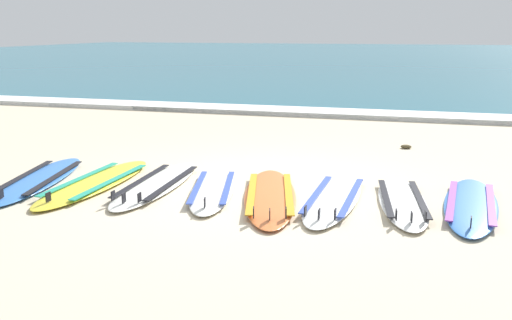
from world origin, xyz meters
TOP-DOWN VIEW (x-y plane):
  - ground_plane at (0.00, 0.00)m, footprint 80.00×80.00m
  - sea at (0.00, 36.05)m, footprint 80.00×60.00m
  - wave_foam_strip at (0.00, 6.57)m, footprint 80.00×1.04m
  - surfboard_0 at (-2.96, -0.54)m, footprint 1.13×2.62m
  - surfboard_1 at (-2.12, -0.48)m, footprint 0.69×2.60m
  - surfboard_2 at (-1.30, -0.33)m, footprint 0.69×2.47m
  - surfboard_3 at (-0.50, -0.38)m, footprint 1.03×2.21m
  - surfboard_4 at (0.28, -0.45)m, footprint 1.22×2.60m
  - surfboard_5 at (1.05, -0.34)m, footprint 0.67×2.37m
  - surfboard_6 at (1.85, -0.24)m, footprint 0.82×2.24m
  - surfboard_7 at (2.63, -0.16)m, footprint 0.81×2.43m
  - seaweed_clump_near_shoreline at (1.84, 3.06)m, footprint 0.19×0.15m

SIDE VIEW (x-z plane):
  - ground_plane at x=0.00m, z-range 0.00..0.00m
  - seaweed_clump_near_shoreline at x=1.84m, z-range 0.00..0.06m
  - surfboard_1 at x=-2.12m, z-range -0.05..0.13m
  - surfboard_0 at x=-2.96m, z-range -0.05..0.13m
  - surfboard_7 at x=2.63m, z-range -0.05..0.13m
  - surfboard_3 at x=-0.50m, z-range -0.05..0.13m
  - surfboard_4 at x=0.28m, z-range -0.05..0.13m
  - surfboard_2 at x=-1.30m, z-range -0.05..0.13m
  - surfboard_5 at x=1.05m, z-range -0.05..0.13m
  - surfboard_6 at x=1.85m, z-range -0.05..0.13m
  - sea at x=0.00m, z-range 0.00..0.10m
  - wave_foam_strip at x=0.00m, z-range 0.00..0.11m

